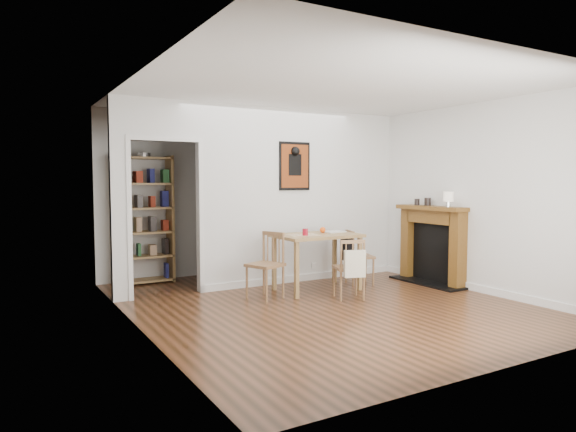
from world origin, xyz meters
TOP-DOWN VIEW (x-y plane):
  - ground at (0.00, 0.00)m, footprint 5.20×5.20m
  - room_shell at (0.10, 1.34)m, footprint 5.20×5.20m
  - dining_table at (0.39, 0.70)m, footprint 1.16×0.74m
  - chair_left at (-0.49, 0.59)m, footprint 0.56×0.56m
  - chair_right at (1.14, 0.73)m, footprint 0.55×0.51m
  - chair_front at (0.46, 0.05)m, footprint 0.50×0.53m
  - bookshelf at (-1.56, 2.40)m, footprint 0.80×0.32m
  - fireplace at (2.16, 0.25)m, footprint 0.45×1.25m
  - red_glass at (0.13, 0.60)m, footprint 0.08×0.08m
  - orange_fruit at (0.55, 0.80)m, footprint 0.08×0.08m
  - placemat at (0.15, 0.69)m, footprint 0.45×0.36m
  - notebook at (0.73, 0.79)m, footprint 0.34×0.27m
  - mantel_lamp at (2.07, -0.12)m, footprint 0.14×0.14m
  - ceramic_jar_a at (2.16, 0.36)m, footprint 0.10×0.10m
  - ceramic_jar_b at (2.10, 0.53)m, footprint 0.08×0.08m

SIDE VIEW (x-z plane):
  - ground at x=0.00m, z-range 0.00..0.00m
  - chair_front at x=0.46m, z-range 0.01..0.80m
  - chair_right at x=1.14m, z-range 0.01..0.82m
  - chair_left at x=-0.49m, z-range 0.00..0.87m
  - fireplace at x=2.16m, z-range 0.04..1.20m
  - dining_table at x=0.39m, z-range 0.30..1.09m
  - placemat at x=0.15m, z-range 0.79..0.79m
  - notebook at x=0.73m, z-range 0.79..0.81m
  - orange_fruit at x=0.55m, z-range 0.79..0.87m
  - red_glass at x=0.13m, z-range 0.79..0.89m
  - bookshelf at x=-1.56m, z-range -0.01..1.90m
  - ceramic_jar_b at x=2.10m, z-range 1.16..1.26m
  - ceramic_jar_a at x=2.16m, z-range 1.16..1.28m
  - mantel_lamp at x=2.07m, z-range 1.19..1.40m
  - room_shell at x=0.10m, z-range -1.30..3.90m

